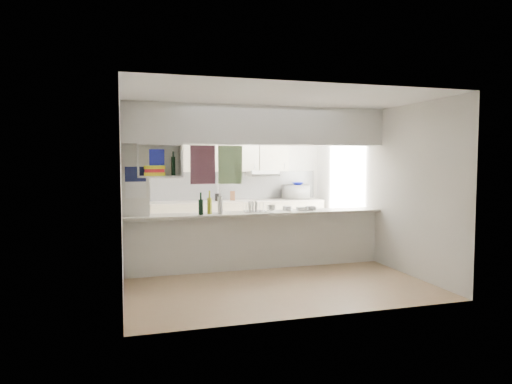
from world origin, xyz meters
name	(u,v)px	position (x,y,z in m)	size (l,w,h in m)	color
floor	(258,268)	(0.00, 0.00, 0.00)	(4.80, 4.80, 0.00)	tan
ceiling	(258,107)	(0.00, 0.00, 2.60)	(4.80, 4.80, 0.00)	white
wall_back	(225,182)	(0.00, 2.40, 1.30)	(4.20, 4.20, 0.00)	silver
wall_left	(122,191)	(-2.10, 0.00, 1.30)	(4.80, 4.80, 0.00)	silver
wall_right	(373,186)	(2.10, 0.00, 1.30)	(4.80, 4.80, 0.00)	silver
servery_partition	(247,166)	(-0.17, 0.00, 1.66)	(4.20, 0.50, 2.60)	silver
cubby_shelf	(158,163)	(-1.57, -0.06, 1.71)	(0.65, 0.35, 0.50)	white
kitchen_run	(236,205)	(0.16, 2.14, 0.83)	(3.60, 0.63, 2.24)	beige
microwave	(296,192)	(1.49, 2.14, 1.07)	(0.54, 0.37, 0.30)	white
bowl	(298,184)	(1.54, 2.15, 1.25)	(0.24, 0.24, 0.06)	#0E159B
dish_rack	(255,207)	(-0.04, 0.03, 1.00)	(0.39, 0.32, 0.20)	silver
cup	(271,208)	(0.22, -0.04, 0.99)	(0.13, 0.13, 0.10)	white
wine_bottles	(211,205)	(-0.78, -0.09, 1.06)	(0.38, 0.16, 0.38)	black
plastic_tubs	(298,208)	(0.71, 0.04, 0.95)	(0.57, 0.23, 0.07)	silver
utensil_jar	(217,197)	(-0.22, 2.15, 1.00)	(0.11, 0.11, 0.15)	black
knife_block	(233,196)	(0.10, 2.18, 1.02)	(0.10, 0.08, 0.19)	brown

